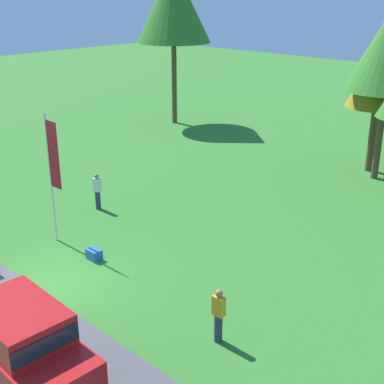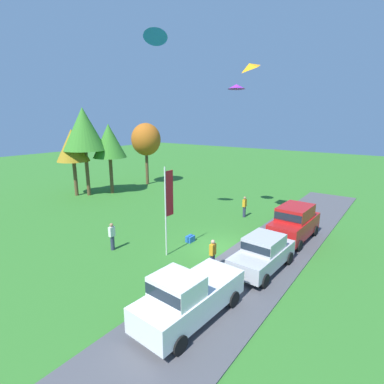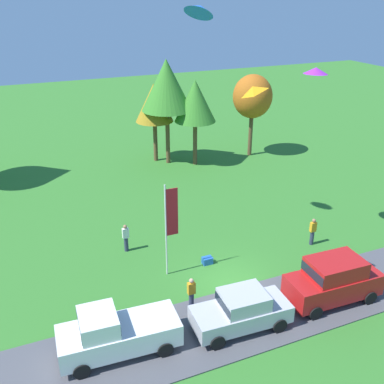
{
  "view_description": "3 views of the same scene",
  "coord_description": "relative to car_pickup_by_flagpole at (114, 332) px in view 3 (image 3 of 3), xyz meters",
  "views": [
    {
      "loc": [
        14.49,
        -8.32,
        9.64
      ],
      "look_at": [
        1.41,
        5.58,
        2.22
      ],
      "focal_mm": 50.0,
      "sensor_mm": 36.0,
      "label": 1
    },
    {
      "loc": [
        -14.98,
        -8.65,
        7.8
      ],
      "look_at": [
        1.81,
        3.61,
        2.68
      ],
      "focal_mm": 28.0,
      "sensor_mm": 36.0,
      "label": 2
    },
    {
      "loc": [
        -9.5,
        -16.94,
        14.04
      ],
      "look_at": [
        -0.27,
        4.61,
        3.34
      ],
      "focal_mm": 42.0,
      "sensor_mm": 36.0,
      "label": 3
    }
  ],
  "objects": [
    {
      "name": "ground_plane",
      "position": [
        6.78,
        2.44,
        -1.11
      ],
      "size": [
        120.0,
        120.0,
        0.0
      ],
      "primitive_type": "plane",
      "color": "#337528"
    },
    {
      "name": "pavement_strip",
      "position": [
        6.78,
        -0.26,
        -1.08
      ],
      "size": [
        36.0,
        4.4,
        0.06
      ],
      "primitive_type": "cube",
      "color": "#4C4C51",
      "rests_on": "ground"
    },
    {
      "name": "car_pickup_by_flagpole",
      "position": [
        0.0,
        0.0,
        0.0
      ],
      "size": [
        5.1,
        2.29,
        2.14
      ],
      "color": "white",
      "rests_on": "ground"
    },
    {
      "name": "car_sedan_near_entrance",
      "position": [
        5.57,
        -0.73,
        -0.07
      ],
      "size": [
        4.48,
        2.13,
        1.84
      ],
      "color": "#B7B7BC",
      "rests_on": "ground"
    },
    {
      "name": "car_suv_far_end",
      "position": [
        10.58,
        -0.74,
        0.19
      ],
      "size": [
        4.67,
        2.19,
        2.28
      ],
      "color": "red",
      "rests_on": "ground"
    },
    {
      "name": "person_beside_suv",
      "position": [
        4.06,
        1.4,
        -0.23
      ],
      "size": [
        0.36,
        0.24,
        1.71
      ],
      "color": "#2D334C",
      "rests_on": "ground"
    },
    {
      "name": "person_watching_sky",
      "position": [
        12.99,
        4.02,
        -0.23
      ],
      "size": [
        0.36,
        0.24,
        1.71
      ],
      "color": "#2D334C",
      "rests_on": "ground"
    },
    {
      "name": "person_on_lawn",
      "position": [
        2.6,
        7.67,
        -0.23
      ],
      "size": [
        0.36,
        0.24,
        1.71
      ],
      "color": "#2D334C",
      "rests_on": "ground"
    },
    {
      "name": "tree_left_of_center",
      "position": [
        9.12,
        21.31,
        4.03
      ],
      "size": [
        3.22,
        3.22,
        6.79
      ],
      "color": "brown",
      "rests_on": "ground"
    },
    {
      "name": "tree_center_back",
      "position": [
        9.93,
        20.36,
        5.63
      ],
      "size": [
        4.21,
        4.21,
        8.88
      ],
      "color": "brown",
      "rests_on": "ground"
    },
    {
      "name": "tree_lone_near",
      "position": [
        11.95,
        19.11,
        4.4
      ],
      "size": [
        3.45,
        3.45,
        7.27
      ],
      "color": "brown",
      "rests_on": "ground"
    },
    {
      "name": "tree_far_right",
      "position": [
        17.5,
        19.29,
        4.24
      ],
      "size": [
        3.45,
        3.45,
        7.29
      ],
      "color": "brown",
      "rests_on": "ground"
    },
    {
      "name": "flag_banner",
      "position": [
        4.21,
        4.53,
        2.21
      ],
      "size": [
        0.71,
        0.08,
        5.24
      ],
      "color": "silver",
      "rests_on": "ground"
    },
    {
      "name": "cooler_box",
      "position": [
        6.38,
        4.58,
        -0.91
      ],
      "size": [
        0.56,
        0.4,
        0.4
      ],
      "primitive_type": "cube",
      "color": "blue",
      "rests_on": "ground"
    },
    {
      "name": "kite_diamond_low_drifter",
      "position": [
        6.51,
        0.97,
        9.23
      ],
      "size": [
        1.25,
        1.25,
        0.59
      ],
      "primitive_type": "pyramid",
      "rotation": [
        0.4,
        0.0,
        4.11
      ],
      "color": "orange"
    },
    {
      "name": "kite_delta_over_trees",
      "position": [
        12.62,
        4.92,
        8.98
      ],
      "size": [
        1.79,
        1.79,
        0.39
      ],
      "primitive_type": "cone",
      "rotation": [
        0.04,
        0.0,
        2.13
      ],
      "color": "purple"
    },
    {
      "name": "kite_delta_topmost",
      "position": [
        7.34,
        8.03,
        11.92
      ],
      "size": [
        2.19,
        2.19,
        1.15
      ],
      "primitive_type": "cone",
      "rotation": [
        0.52,
        0.0,
        2.21
      ],
      "color": "blue"
    }
  ]
}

